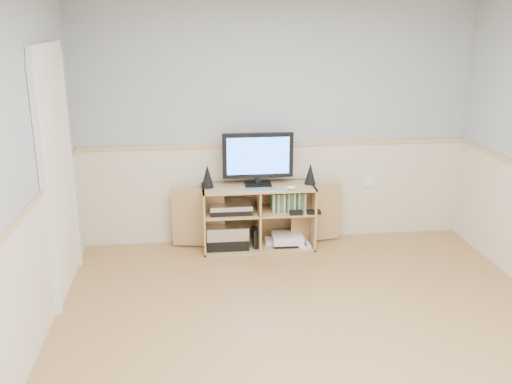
% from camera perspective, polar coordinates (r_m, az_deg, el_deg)
% --- Properties ---
extents(room, '(4.04, 4.54, 2.54)m').
position_cam_1_polar(room, '(3.77, 6.03, 0.74)').
color(room, tan).
rests_on(room, ground).
extents(media_cabinet, '(1.75, 0.42, 0.65)m').
position_cam_1_polar(media_cabinet, '(5.84, 0.18, -2.28)').
color(media_cabinet, tan).
rests_on(media_cabinet, floor).
extents(monitor, '(0.70, 0.18, 0.53)m').
position_cam_1_polar(monitor, '(5.66, 0.19, 3.52)').
color(monitor, black).
rests_on(monitor, media_cabinet).
extents(speaker_left, '(0.12, 0.12, 0.23)m').
position_cam_1_polar(speaker_left, '(5.64, -4.88, 1.59)').
color(speaker_left, black).
rests_on(speaker_left, media_cabinet).
extents(speaker_right, '(0.12, 0.12, 0.22)m').
position_cam_1_polar(speaker_right, '(5.76, 5.45, 1.83)').
color(speaker_right, black).
rests_on(speaker_right, media_cabinet).
extents(keyboard, '(0.29, 0.12, 0.01)m').
position_cam_1_polar(keyboard, '(5.56, 0.51, 0.23)').
color(keyboard, silver).
rests_on(keyboard, media_cabinet).
extents(mouse, '(0.11, 0.08, 0.04)m').
position_cam_1_polar(mouse, '(5.60, 3.55, 0.45)').
color(mouse, white).
rests_on(mouse, media_cabinet).
extents(av_components, '(0.51, 0.31, 0.47)m').
position_cam_1_polar(av_components, '(5.80, -2.74, -3.62)').
color(av_components, black).
rests_on(av_components, media_cabinet).
extents(game_consoles, '(0.45, 0.30, 0.11)m').
position_cam_1_polar(game_consoles, '(5.91, 3.04, -4.76)').
color(game_consoles, white).
rests_on(game_consoles, media_cabinet).
extents(game_cases, '(0.34, 0.13, 0.19)m').
position_cam_1_polar(game_cases, '(5.76, 3.23, -0.95)').
color(game_cases, '#3F8C3F').
rests_on(game_cases, media_cabinet).
extents(wall_outlet, '(0.12, 0.03, 0.12)m').
position_cam_1_polar(wall_outlet, '(6.17, 11.26, 1.07)').
color(wall_outlet, white).
rests_on(wall_outlet, wall_back).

